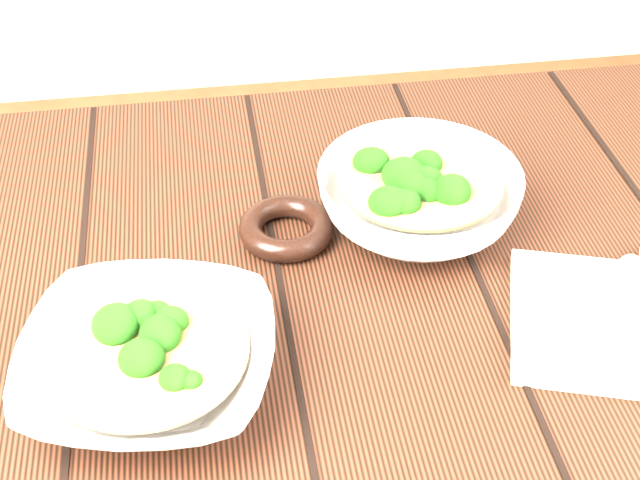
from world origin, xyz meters
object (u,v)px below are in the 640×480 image
napkin (627,325)px  soup_bowl_front (149,362)px  trivet (286,228)px  soup_bowl_back (419,196)px  table (305,378)px

napkin → soup_bowl_front: bearing=-161.7°
soup_bowl_front → trivet: 0.24m
soup_bowl_back → trivet: (-0.14, -0.00, -0.03)m
soup_bowl_back → napkin: size_ratio=1.29×
soup_bowl_back → table: bearing=-144.8°
soup_bowl_front → table: bearing=31.8°
soup_bowl_front → soup_bowl_back: (0.29, 0.19, 0.01)m
soup_bowl_front → trivet: size_ratio=2.55×
table → soup_bowl_back: size_ratio=4.29×
soup_bowl_back → napkin: bearing=-49.8°
soup_bowl_back → trivet: bearing=-179.1°
soup_bowl_front → trivet: (0.14, 0.19, -0.02)m
table → trivet: trivet is taller
table → napkin: 0.34m
trivet → table: bearing=-87.0°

